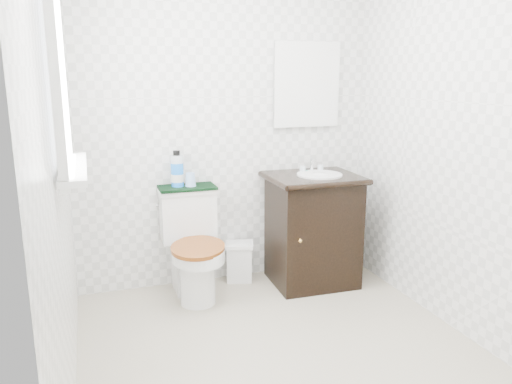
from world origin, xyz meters
TOP-DOWN VIEW (x-y plane):
  - floor at (0.00, 0.00)m, footprint 2.40×2.40m
  - wall_back at (0.00, 1.20)m, footprint 2.40×0.00m
  - wall_front at (0.00, -1.20)m, footprint 2.40×0.00m
  - wall_left at (-1.10, 0.00)m, footprint 0.00×2.40m
  - wall_right at (1.10, 0.00)m, footprint 0.00×2.40m
  - window at (-1.07, 0.25)m, footprint 0.02×0.70m
  - mirror at (0.62, 1.18)m, footprint 0.50×0.02m
  - toilet at (-0.32, 0.97)m, footprint 0.44×0.65m
  - vanity at (0.57, 0.90)m, footprint 0.64×0.56m
  - trash_bin at (0.06, 1.10)m, footprint 0.24×0.22m
  - towel at (-0.32, 1.09)m, footprint 0.39×0.22m
  - mouthwash_bottle at (-0.38, 1.11)m, footprint 0.09×0.09m
  - cup at (-0.29, 1.08)m, footprint 0.08×0.08m
  - soap_bar at (0.55, 1.02)m, footprint 0.06×0.04m

SIDE VIEW (x-z plane):
  - floor at x=0.00m, z-range 0.00..0.00m
  - trash_bin at x=0.06m, z-range 0.00..0.30m
  - toilet at x=-0.32m, z-range -0.04..0.70m
  - vanity at x=0.57m, z-range -0.03..0.89m
  - towel at x=-0.32m, z-range 0.74..0.76m
  - cup at x=-0.29m, z-range 0.76..0.86m
  - soap_bar at x=0.55m, z-range 0.82..0.84m
  - mouthwash_bottle at x=-0.38m, z-range 0.75..1.00m
  - wall_back at x=0.00m, z-range 0.00..2.40m
  - wall_front at x=0.00m, z-range 0.00..2.40m
  - wall_left at x=-1.10m, z-range 0.00..2.40m
  - wall_right at x=1.10m, z-range 0.00..2.40m
  - mirror at x=0.62m, z-range 1.15..1.75m
  - window at x=-1.07m, z-range 1.10..2.00m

